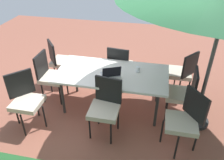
{
  "coord_description": "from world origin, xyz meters",
  "views": [
    {
      "loc": [
        -0.72,
        3.39,
        2.84
      ],
      "look_at": [
        0.0,
        0.0,
        0.62
      ],
      "focal_mm": 36.66,
      "sensor_mm": 36.0,
      "label": 1
    }
  ],
  "objects": [
    {
      "name": "chair_south",
      "position": [
        -0.02,
        -0.7,
        0.55
      ],
      "size": [
        0.47,
        0.48,
        0.98
      ],
      "rotation": [
        0.0,
        0.0,
        -0.12
      ],
      "color": "beige",
      "rests_on": "ground_plane"
    },
    {
      "name": "chair_northeast",
      "position": [
        1.31,
        0.74,
        0.55
      ],
      "size": [
        0.59,
        0.59,
        0.98
      ],
      "rotation": [
        0.0,
        0.0,
        3.97
      ],
      "color": "beige",
      "rests_on": "ground_plane"
    },
    {
      "name": "chair_east",
      "position": [
        1.23,
        -0.04,
        0.55
      ],
      "size": [
        0.46,
        0.46,
        0.98
      ],
      "rotation": [
        0.0,
        0.0,
        4.71
      ],
      "color": "beige",
      "rests_on": "ground_plane"
    },
    {
      "name": "cup",
      "position": [
        -0.44,
        -0.12,
        0.82
      ],
      "size": [
        0.07,
        0.07,
        0.1
      ],
      "primitive_type": "cylinder",
      "color": "white",
      "rests_on": "dining_table"
    },
    {
      "name": "chair_west",
      "position": [
        -1.26,
        0.02,
        0.55
      ],
      "size": [
        0.47,
        0.46,
        0.98
      ],
      "rotation": [
        0.0,
        0.0,
        1.52
      ],
      "color": "beige",
      "rests_on": "ground_plane"
    },
    {
      "name": "dining_table",
      "position": [
        0.0,
        0.0,
        0.72
      ],
      "size": [
        1.97,
        1.0,
        0.77
      ],
      "color": "white",
      "rests_on": "ground_plane"
    },
    {
      "name": "laptop",
      "position": [
        -0.0,
        0.11,
        0.82
      ],
      "size": [
        0.39,
        0.36,
        0.21
      ],
      "rotation": [
        0.0,
        0.0,
        0.44
      ],
      "color": "#B7B7BC",
      "rests_on": "dining_table"
    },
    {
      "name": "chair_northwest",
      "position": [
        -1.25,
        0.71,
        0.55
      ],
      "size": [
        0.58,
        0.58,
        0.98
      ],
      "rotation": [
        0.0,
        0.0,
        2.21
      ],
      "color": "beige",
      "rests_on": "ground_plane"
    },
    {
      "name": "chair_southwest",
      "position": [
        -1.27,
        -0.7,
        0.55
      ],
      "size": [
        0.58,
        0.58,
        0.98
      ],
      "rotation": [
        0.0,
        0.0,
        0.89
      ],
      "color": "beige",
      "rests_on": "ground_plane"
    },
    {
      "name": "chair_southeast",
      "position": [
        1.29,
        -0.67,
        0.55
      ],
      "size": [
        0.58,
        0.58,
        0.98
      ],
      "rotation": [
        0.0,
        0.0,
        5.38
      ],
      "color": "beige",
      "rests_on": "ground_plane"
    },
    {
      "name": "ground_plane",
      "position": [
        0.0,
        0.0,
        -0.01
      ],
      "size": [
        10.0,
        10.0,
        0.02
      ],
      "primitive_type": "cube",
      "color": "#935442"
    },
    {
      "name": "chair_north",
      "position": [
        -0.03,
        0.65,
        0.55
      ],
      "size": [
        0.48,
        0.49,
        0.98
      ],
      "rotation": [
        0.0,
        0.0,
        3.01
      ],
      "color": "beige",
      "rests_on": "ground_plane"
    }
  ]
}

